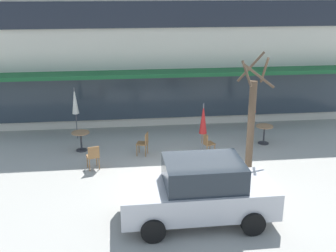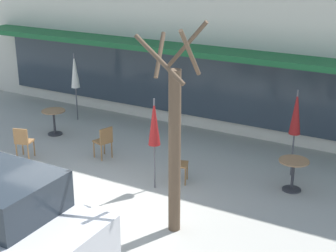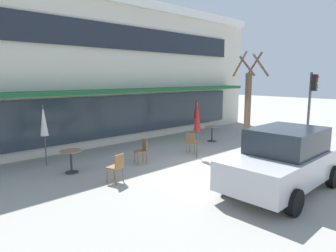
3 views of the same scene
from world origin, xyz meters
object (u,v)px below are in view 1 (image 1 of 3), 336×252
Objects in this scene: parked_sedan at (199,191)px; street_tree at (251,123)px; cafe_table_streetside at (81,138)px; patio_umbrella_cream_folded at (253,100)px; patio_umbrella_green_folded at (203,119)px; patio_umbrella_corner_open at (75,101)px; cafe_chair_1 at (207,142)px; cafe_table_near_wall at (264,132)px; cafe_chair_2 at (93,155)px; cafe_chair_0 at (144,142)px.

parked_sedan is 3.53m from street_tree.
patio_umbrella_cream_folded is (7.08, 0.72, 1.11)m from cafe_table_streetside.
street_tree is (1.31, -1.40, 0.28)m from patio_umbrella_green_folded.
patio_umbrella_corner_open is at bearing 174.63° from patio_umbrella_cream_folded.
cafe_table_near_wall is at bearing 20.44° from cafe_chair_1.
patio_umbrella_green_folded is at bearing 3.74° from cafe_chair_2.
cafe_table_streetside is at bearing 152.82° from street_tree.
parked_sedan is at bearing -75.99° from cafe_chair_0.
street_tree is at bearing 49.46° from parked_sedan.
patio_umbrella_corner_open is 2.47× the size of cafe_chair_1.
cafe_chair_2 is at bearing 129.41° from parked_sedan.
cafe_table_streetside is 4.90m from cafe_chair_1.
cafe_table_near_wall is 3.56m from street_tree.
patio_umbrella_green_folded is 0.53× the size of street_tree.
patio_umbrella_cream_folded is 7.20m from parked_sedan.
cafe_chair_2 is at bearing -176.26° from patio_umbrella_green_folded.
cafe_table_streetside is at bearing 179.31° from cafe_table_near_wall.
cafe_table_near_wall is at bearing 62.05° from street_tree.
cafe_chair_0 is (2.70, -2.15, -1.10)m from patio_umbrella_corner_open.
cafe_chair_0 is at bearing 146.56° from street_tree.
cafe_chair_0 is 2.15m from cafe_chair_2.
patio_umbrella_green_folded is at bearing -22.00° from cafe_chair_0.
patio_umbrella_corner_open is 5.73m from cafe_chair_1.
cafe_chair_2 is (-3.94, -0.26, -1.10)m from patio_umbrella_green_folded.
patio_umbrella_green_folded reaches higher than cafe_table_streetside.
parked_sedan is (3.05, -3.71, 0.35)m from cafe_chair_2.
cafe_table_near_wall is at bearing -0.69° from cafe_table_streetside.
cafe_chair_0 is 4.97m from parked_sedan.
cafe_table_streetside is 0.85× the size of cafe_chair_2.
patio_umbrella_cream_folded is at bearing 71.11° from street_tree.
patio_umbrella_cream_folded is at bearing -5.37° from patio_umbrella_corner_open.
cafe_chair_1 is at bearing -142.50° from patio_umbrella_cream_folded.
patio_umbrella_green_folded reaches higher than cafe_table_near_wall.
patio_umbrella_cream_folded is 0.52× the size of parked_sedan.
cafe_chair_1 reaches higher than cafe_table_streetside.
patio_umbrella_cream_folded reaches higher than cafe_chair_0.
cafe_table_near_wall is at bearing 27.70° from patio_umbrella_green_folded.
patio_umbrella_cream_folded is (-0.27, 0.81, 1.11)m from cafe_table_near_wall.
parked_sedan is at bearing -102.57° from patio_umbrella_green_folded.
street_tree is at bearing -27.18° from cafe_table_streetside.
patio_umbrella_corner_open is 2.47× the size of cafe_chair_0.
patio_umbrella_cream_folded is 3.92m from street_tree.
cafe_chair_1 is 2.60m from street_tree.
cafe_table_near_wall is 0.85× the size of cafe_chair_1.
cafe_table_near_wall is 0.85× the size of cafe_chair_0.
cafe_chair_1 is at bearing -25.88° from patio_umbrella_corner_open.
parked_sedan is (3.90, -6.96, -0.75)m from patio_umbrella_corner_open.
patio_umbrella_green_folded reaches higher than cafe_chair_1.
cafe_chair_1 reaches higher than cafe_table_near_wall.
patio_umbrella_corner_open reaches higher than parked_sedan.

